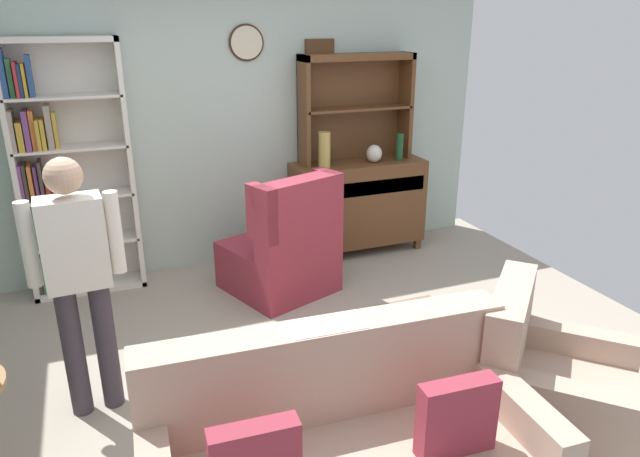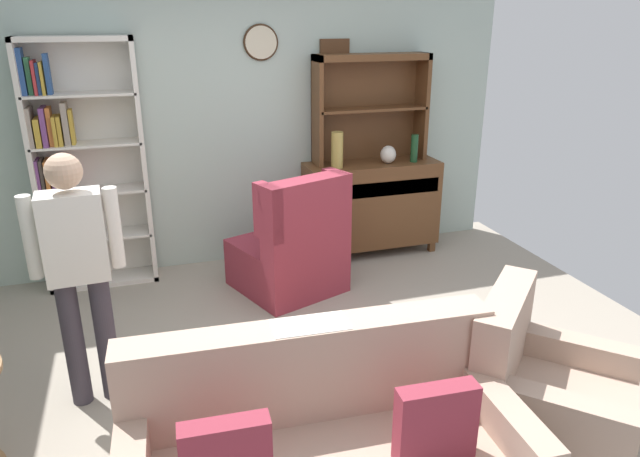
# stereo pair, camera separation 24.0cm
# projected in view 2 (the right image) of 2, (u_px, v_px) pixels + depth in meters

# --- Properties ---
(ground_plane) EXTENTS (5.40, 4.60, 0.02)m
(ground_plane) POSITION_uv_depth(u_px,v_px,m) (315.00, 374.00, 3.90)
(ground_plane) COLOR #9E9384
(wall_back) EXTENTS (5.00, 0.09, 2.80)m
(wall_back) POSITION_uv_depth(u_px,v_px,m) (246.00, 113.00, 5.31)
(wall_back) COLOR #ADC1B7
(wall_back) RESTS_ON ground_plane
(area_rug) EXTENTS (2.21, 2.02, 0.01)m
(area_rug) POSITION_uv_depth(u_px,v_px,m) (359.00, 393.00, 3.68)
(area_rug) COLOR #846651
(area_rug) RESTS_ON ground_plane
(bookshelf) EXTENTS (0.90, 0.30, 2.10)m
(bookshelf) POSITION_uv_depth(u_px,v_px,m) (80.00, 170.00, 4.85)
(bookshelf) COLOR silver
(bookshelf) RESTS_ON ground_plane
(sideboard) EXTENTS (1.30, 0.45, 0.92)m
(sideboard) POSITION_uv_depth(u_px,v_px,m) (371.00, 203.00, 5.71)
(sideboard) COLOR brown
(sideboard) RESTS_ON ground_plane
(sideboard_hutch) EXTENTS (1.10, 0.26, 1.00)m
(sideboard_hutch) POSITION_uv_depth(u_px,v_px,m) (370.00, 93.00, 5.44)
(sideboard_hutch) COLOR brown
(sideboard_hutch) RESTS_ON sideboard
(vase_tall) EXTENTS (0.11, 0.11, 0.33)m
(vase_tall) POSITION_uv_depth(u_px,v_px,m) (337.00, 150.00, 5.32)
(vase_tall) COLOR tan
(vase_tall) RESTS_ON sideboard
(vase_round) EXTENTS (0.15, 0.15, 0.17)m
(vase_round) POSITION_uv_depth(u_px,v_px,m) (388.00, 154.00, 5.51)
(vase_round) COLOR beige
(vase_round) RESTS_ON sideboard
(bottle_wine) EXTENTS (0.07, 0.07, 0.27)m
(bottle_wine) POSITION_uv_depth(u_px,v_px,m) (414.00, 148.00, 5.55)
(bottle_wine) COLOR #194223
(bottle_wine) RESTS_ON sideboard
(armchair_floral) EXTENTS (1.08, 1.08, 0.88)m
(armchair_floral) POSITION_uv_depth(u_px,v_px,m) (544.00, 402.00, 3.14)
(armchair_floral) COLOR tan
(armchair_floral) RESTS_ON ground_plane
(wingback_chair) EXTENTS (1.01, 1.02, 1.05)m
(wingback_chair) POSITION_uv_depth(u_px,v_px,m) (293.00, 250.00, 4.91)
(wingback_chair) COLOR maroon
(wingback_chair) RESTS_ON ground_plane
(person_reading) EXTENTS (0.52, 0.22, 1.56)m
(person_reading) POSITION_uv_depth(u_px,v_px,m) (78.00, 265.00, 3.33)
(person_reading) COLOR #38333D
(person_reading) RESTS_ON ground_plane
(coffee_table) EXTENTS (0.80, 0.50, 0.42)m
(coffee_table) POSITION_uv_depth(u_px,v_px,m) (310.00, 347.00, 3.54)
(coffee_table) COLOR brown
(coffee_table) RESTS_ON ground_plane
(book_stack) EXTENTS (0.22, 0.17, 0.10)m
(book_stack) POSITION_uv_depth(u_px,v_px,m) (309.00, 333.00, 3.47)
(book_stack) COLOR #3F3833
(book_stack) RESTS_ON coffee_table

